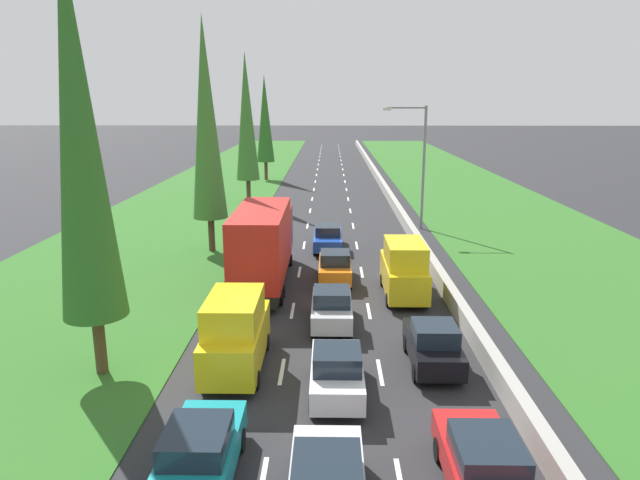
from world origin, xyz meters
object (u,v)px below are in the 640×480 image
black_hatchback_right_lane (433,345)px  blue_sedan_centre_lane (328,237)px  red_box_truck_left_lane (263,244)px  teal_sedan_left_lane (199,456)px  red_sedan_right_lane (485,468)px  poplar_tree_third (246,117)px  poplar_tree_fourth (265,119)px  yellow_van_left_lane (236,333)px  yellow_van_right_lane (404,269)px  silver_hatchback_centre_lane (332,307)px  poplar_tree_second (206,120)px  orange_hatchback_centre_lane (335,267)px  white_hatchback_centre_lane (337,372)px  poplar_tree_nearest (78,131)px  street_light_mast (419,159)px

black_hatchback_right_lane → blue_sedan_centre_lane: (-3.85, 16.45, -0.02)m
red_box_truck_left_lane → teal_sedan_left_lane: bearing=-89.4°
red_sedan_right_lane → black_hatchback_right_lane: (-0.02, 6.96, 0.02)m
poplar_tree_third → poplar_tree_fourth: 15.55m
yellow_van_left_lane → yellow_van_right_lane: same height
silver_hatchback_centre_lane → poplar_tree_second: (-7.60, 12.20, 7.39)m
red_sedan_right_lane → orange_hatchback_centre_lane: (-3.46, 16.71, 0.02)m
white_hatchback_centre_lane → poplar_tree_second: bearing=113.2°
yellow_van_right_lane → poplar_tree_nearest: bearing=-144.8°
red_box_truck_left_lane → street_light_mast: 16.89m
orange_hatchback_centre_lane → yellow_van_left_lane: 10.71m
poplar_tree_nearest → orange_hatchback_centre_lane: bearing=51.5°
blue_sedan_centre_lane → orange_hatchback_centre_lane: bearing=-86.6°
silver_hatchback_centre_lane → teal_sedan_left_lane: (-3.35, -10.35, -0.02)m
orange_hatchback_centre_lane → poplar_tree_fourth: (-7.93, 39.15, 6.33)m
teal_sedan_left_lane → poplar_tree_nearest: poplar_tree_nearest is taller
black_hatchback_right_lane → red_box_truck_left_lane: (-7.15, 9.27, 1.35)m
orange_hatchback_centre_lane → yellow_van_left_lane: (-3.61, -10.06, 0.56)m
white_hatchback_centre_lane → yellow_van_left_lane: (-3.57, 1.82, 0.56)m
silver_hatchback_centre_lane → poplar_tree_fourth: size_ratio=0.32×
black_hatchback_right_lane → silver_hatchback_centre_lane: same height
orange_hatchback_centre_lane → blue_sedan_centre_lane: size_ratio=0.87×
poplar_tree_fourth → street_light_mast: 29.92m
blue_sedan_centre_lane → red_box_truck_left_lane: size_ratio=0.48×
black_hatchback_right_lane → poplar_tree_nearest: bearing=-176.5°
orange_hatchback_centre_lane → poplar_tree_third: poplar_tree_third is taller
teal_sedan_left_lane → orange_hatchback_centre_lane: orange_hatchback_centre_lane is taller
teal_sedan_left_lane → yellow_van_left_lane: (-0.07, 6.29, 0.59)m
red_sedan_right_lane → silver_hatchback_centre_lane: size_ratio=1.15×
silver_hatchback_centre_lane → street_light_mast: bearing=71.2°
orange_hatchback_centre_lane → poplar_tree_second: bearing=141.5°
teal_sedan_left_lane → red_box_truck_left_lane: (-0.16, 15.88, 1.37)m
orange_hatchback_centre_lane → poplar_tree_third: 25.85m
yellow_van_left_lane → teal_sedan_left_lane: bearing=-89.3°
yellow_van_left_lane → red_box_truck_left_lane: bearing=90.5°
red_box_truck_left_lane → poplar_tree_fourth: size_ratio=0.77×
teal_sedan_left_lane → red_sedan_right_lane: bearing=-2.9°
yellow_van_right_lane → poplar_tree_second: (-11.14, 8.41, 6.83)m
blue_sedan_centre_lane → yellow_van_right_lane: bearing=-67.2°
yellow_van_right_lane → poplar_tree_second: bearing=142.9°
street_light_mast → yellow_van_right_lane: bearing=-100.8°
orange_hatchback_centre_lane → poplar_tree_second: (-7.79, 6.20, 7.39)m
white_hatchback_centre_lane → poplar_tree_nearest: 11.34m
yellow_van_right_lane → poplar_tree_nearest: poplar_tree_nearest is taller
white_hatchback_centre_lane → poplar_tree_fourth: size_ratio=0.32×
red_box_truck_left_lane → poplar_tree_third: bearing=99.8°
white_hatchback_centre_lane → poplar_tree_third: bearing=102.4°
white_hatchback_centre_lane → poplar_tree_third: (-7.82, 35.49, 7.01)m
blue_sedan_centre_lane → poplar_tree_third: (-7.46, 16.91, 7.04)m
black_hatchback_right_lane → poplar_tree_second: poplar_tree_second is taller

